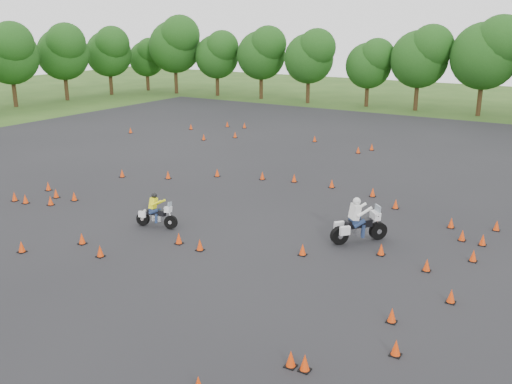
# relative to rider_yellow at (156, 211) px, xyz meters

# --- Properties ---
(ground) EXTENTS (140.00, 140.00, 0.00)m
(ground) POSITION_rel_rider_yellow_xyz_m (2.99, -0.46, -0.76)
(ground) COLOR #2D5119
(ground) RESTS_ON ground
(asphalt_pad) EXTENTS (62.00, 62.00, 0.00)m
(asphalt_pad) POSITION_rel_rider_yellow_xyz_m (2.99, 5.54, -0.76)
(asphalt_pad) COLOR black
(asphalt_pad) RESTS_ON ground
(treeline) EXTENTS (87.00, 32.25, 10.59)m
(treeline) POSITION_rel_rider_yellow_xyz_m (5.41, 34.42, 3.79)
(treeline) COLOR #1A4513
(treeline) RESTS_ON ground
(traffic_cones) EXTENTS (36.73, 33.26, 0.45)m
(traffic_cones) POSITION_rel_rider_yellow_xyz_m (3.13, 5.53, -0.53)
(traffic_cones) COLOR #E53C09
(traffic_cones) RESTS_ON asphalt_pad
(rider_yellow) EXTENTS (2.05, 1.02, 1.52)m
(rider_yellow) POSITION_rel_rider_yellow_xyz_m (0.00, 0.00, 0.00)
(rider_yellow) COLOR #FFFB16
(rider_yellow) RESTS_ON ground
(rider_white) EXTENTS (2.23, 2.43, 1.95)m
(rider_white) POSITION_rel_rider_yellow_xyz_m (8.26, 3.07, 0.22)
(rider_white) COLOR white
(rider_white) RESTS_ON ground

